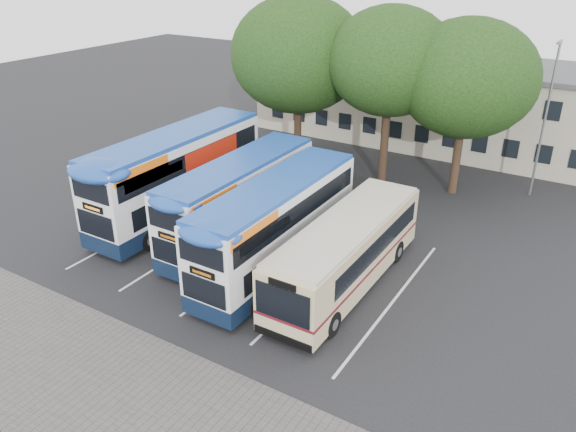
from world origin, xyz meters
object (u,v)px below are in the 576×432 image
(tree_right, at_px, (468,78))
(bus_dd_left, at_px, (178,172))
(bus_dd_mid, at_px, (240,198))
(lamp_post, at_px, (546,113))
(tree_left, at_px, (298,55))
(bus_single, at_px, (347,248))
(tree_mid, at_px, (391,61))
(bus_dd_right, at_px, (277,223))

(tree_right, xyz_separation_m, bus_dd_left, (-11.83, -11.26, -4.27))
(bus_dd_mid, bearing_deg, lamp_post, 50.13)
(lamp_post, height_order, tree_right, tree_right)
(tree_left, height_order, bus_single, tree_left)
(lamp_post, relative_size, tree_mid, 0.84)
(bus_dd_left, bearing_deg, tree_left, 82.67)
(bus_dd_mid, bearing_deg, tree_left, 106.11)
(bus_dd_right, height_order, bus_single, bus_dd_right)
(lamp_post, distance_m, tree_right, 4.94)
(tree_mid, relative_size, bus_dd_left, 0.94)
(bus_dd_left, relative_size, bus_single, 1.10)
(tree_right, bearing_deg, tree_left, -175.19)
(bus_single, bearing_deg, bus_dd_left, 172.57)
(tree_left, bearing_deg, bus_dd_left, -97.33)
(bus_dd_mid, bearing_deg, bus_single, -8.09)
(lamp_post, height_order, bus_dd_right, lamp_post)
(tree_mid, relative_size, tree_right, 1.05)
(lamp_post, xyz_separation_m, bus_dd_right, (-8.36, -15.24, -2.69))
(bus_dd_mid, height_order, bus_dd_right, bus_dd_right)
(tree_mid, distance_m, bus_dd_right, 13.52)
(bus_single, bearing_deg, bus_dd_right, -170.07)
(tree_right, distance_m, bus_single, 13.72)
(bus_dd_right, bearing_deg, bus_dd_left, 165.40)
(lamp_post, relative_size, tree_left, 0.82)
(lamp_post, xyz_separation_m, bus_dd_left, (-15.97, -13.25, -2.45))
(tree_mid, distance_m, bus_single, 13.68)
(tree_left, xyz_separation_m, tree_right, (10.50, 0.88, -0.49))
(tree_right, height_order, bus_single, tree_right)
(tree_right, xyz_separation_m, bus_single, (-0.98, -12.68, -5.14))
(tree_mid, xyz_separation_m, tree_right, (4.33, 0.74, -0.63))
(tree_mid, xyz_separation_m, bus_dd_right, (0.12, -12.51, -5.15))
(bus_dd_right, xyz_separation_m, bus_single, (3.24, 0.57, -0.62))
(lamp_post, distance_m, bus_dd_mid, 18.14)
(lamp_post, bearing_deg, tree_left, -168.90)
(tree_left, relative_size, bus_dd_mid, 1.08)
(bus_dd_mid, xyz_separation_m, bus_dd_right, (3.13, -1.47, 0.05))
(bus_dd_mid, bearing_deg, tree_mid, 74.70)
(bus_dd_right, bearing_deg, tree_right, 72.34)
(bus_dd_mid, relative_size, bus_single, 0.98)
(tree_right, relative_size, bus_dd_mid, 1.00)
(tree_right, relative_size, bus_dd_left, 0.89)
(lamp_post, xyz_separation_m, tree_left, (-14.64, -2.87, 2.31))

